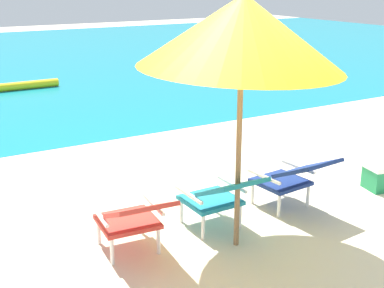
{
  "coord_description": "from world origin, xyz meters",
  "views": [
    {
      "loc": [
        -2.66,
        -4.04,
        2.43
      ],
      "look_at": [
        0.0,
        0.5,
        0.75
      ],
      "focal_mm": 49.12,
      "sensor_mm": 36.0,
      "label": 1
    }
  ],
  "objects_px": {
    "swim_buoy": "(23,86)",
    "lounge_chair_left": "(133,217)",
    "lounge_chair_right": "(293,176)",
    "beach_umbrella_center": "(242,32)",
    "lounge_chair_center": "(220,195)"
  },
  "relations": [
    {
      "from": "swim_buoy",
      "to": "beach_umbrella_center",
      "type": "height_order",
      "value": "beach_umbrella_center"
    },
    {
      "from": "swim_buoy",
      "to": "lounge_chair_right",
      "type": "bearing_deg",
      "value": -83.01
    },
    {
      "from": "swim_buoy",
      "to": "lounge_chair_left",
      "type": "xyz_separation_m",
      "value": [
        -0.9,
        -8.04,
        0.31
      ]
    },
    {
      "from": "lounge_chair_right",
      "to": "beach_umbrella_center",
      "type": "distance_m",
      "value": 1.88
    },
    {
      "from": "lounge_chair_left",
      "to": "beach_umbrella_center",
      "type": "xyz_separation_m",
      "value": [
        0.93,
        -0.27,
        1.59
      ]
    },
    {
      "from": "lounge_chair_right",
      "to": "beach_umbrella_center",
      "type": "xyz_separation_m",
      "value": [
        -0.95,
        -0.32,
        1.59
      ]
    },
    {
      "from": "lounge_chair_center",
      "to": "beach_umbrella_center",
      "type": "relative_size",
      "value": 0.35
    },
    {
      "from": "lounge_chair_left",
      "to": "lounge_chair_right",
      "type": "height_order",
      "value": "same"
    },
    {
      "from": "lounge_chair_left",
      "to": "swim_buoy",
      "type": "bearing_deg",
      "value": 83.59
    },
    {
      "from": "lounge_chair_center",
      "to": "lounge_chair_right",
      "type": "xyz_separation_m",
      "value": [
        0.94,
        0.03,
        0.0
      ]
    },
    {
      "from": "lounge_chair_right",
      "to": "beach_umbrella_center",
      "type": "bearing_deg",
      "value": -161.22
    },
    {
      "from": "lounge_chair_left",
      "to": "lounge_chair_center",
      "type": "bearing_deg",
      "value": 1.38
    },
    {
      "from": "swim_buoy",
      "to": "beach_umbrella_center",
      "type": "distance_m",
      "value": 8.52
    },
    {
      "from": "lounge_chair_left",
      "to": "lounge_chair_right",
      "type": "xyz_separation_m",
      "value": [
        1.88,
        0.05,
        0.0
      ]
    },
    {
      "from": "lounge_chair_right",
      "to": "lounge_chair_left",
      "type": "bearing_deg",
      "value": -178.44
    }
  ]
}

